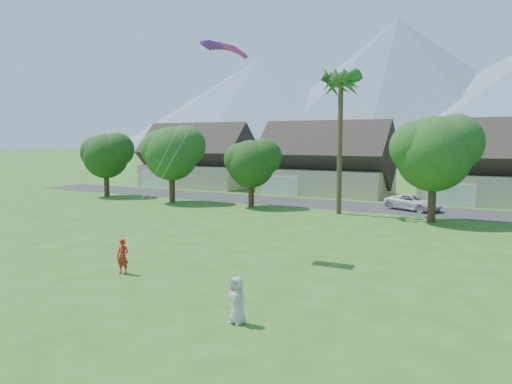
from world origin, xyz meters
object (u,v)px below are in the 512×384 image
Objects in this scene: kite_flyer at (123,256)px; parafoil_kite at (225,46)px; parked_car at (413,202)px; watcher at (237,300)px.

parafoil_kite is (1.86, 6.54, 11.03)m from kite_flyer.
parafoil_kite is at bearing -171.51° from parked_car.
watcher is (8.44, -2.91, -0.01)m from kite_flyer.
kite_flyer is 8.92m from watcher.
watcher is 0.32× the size of parked_car.
parked_car is (7.73, 29.57, -0.13)m from kite_flyer.
parafoil_kite reaches higher than parked_car.
watcher is at bearing -30.03° from kite_flyer.
parked_car is at bearing 104.47° from watcher.
kite_flyer is at bearing 174.20° from watcher.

